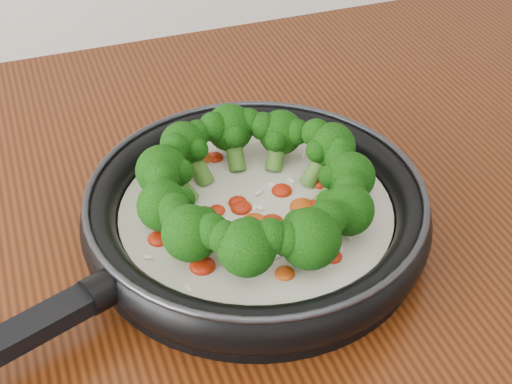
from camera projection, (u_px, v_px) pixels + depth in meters
name	position (u px, v px, depth m)	size (l,w,h in m)	color
skillet	(253.00, 209.00, 0.66)	(0.50, 0.39, 0.09)	black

